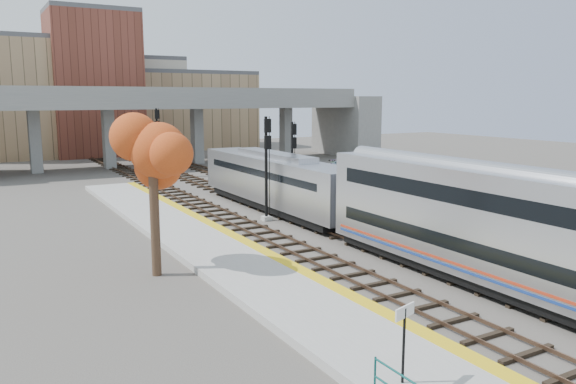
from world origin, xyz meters
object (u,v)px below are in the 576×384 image
car_b (306,170)px  car_c (346,166)px  signal_mast_mid (293,166)px  signal_mast_near (267,170)px  car_a (312,173)px  locomotive (275,180)px  coach (550,241)px  tree (152,156)px  signal_mast_far (158,143)px

car_b → car_c: car_c is taller
signal_mast_mid → signal_mast_near: bearing=-138.8°
signal_mast_mid → car_a: size_ratio=1.74×
signal_mast_mid → car_b: bearing=55.3°
signal_mast_near → car_a: signal_mast_near is taller
locomotive → coach: bearing=-90.0°
signal_mast_near → tree: 13.03m
locomotive → signal_mast_mid: size_ratio=2.93×
signal_mast_far → car_b: size_ratio=2.25×
coach → tree: size_ratio=3.27×
locomotive → car_a: (10.85, 12.25, -1.60)m
locomotive → signal_mast_near: bearing=-127.6°
coach → car_b: bearing=72.3°
tree → signal_mast_far: bearing=73.0°
car_c → coach: bearing=-131.5°
coach → signal_mast_near: size_ratio=3.54×
car_c → signal_mast_mid: bearing=-152.9°
locomotive → signal_mast_mid: 2.34m
coach → car_c: coach is taller
locomotive → tree: bearing=-138.5°
coach → car_a: 36.57m
signal_mast_near → signal_mast_mid: 5.47m
signal_mast_far → signal_mast_mid: bearing=-79.1°
coach → signal_mast_near: bearing=96.0°
signal_mast_mid → tree: 18.47m
coach → car_a: size_ratio=6.71×
car_a → signal_mast_near: bearing=-112.6°
signal_mast_mid → signal_mast_far: signal_mast_far is taller
tree → car_c: bearing=41.8°
car_b → car_c: bearing=-7.1°
locomotive → signal_mast_far: size_ratio=2.64×
car_a → car_b: (1.31, 3.31, -0.11)m
locomotive → signal_mast_far: bearing=95.4°
signal_mast_mid → tree: size_ratio=0.85×
signal_mast_far → car_c: bearing=-16.6°
signal_mast_far → car_b: bearing=-24.7°
car_a → locomotive: bearing=-113.3°
tree → car_b: bearing=47.3°
locomotive → car_c: locomotive is taller
signal_mast_near → car_a: (12.95, 14.97, -2.83)m
locomotive → signal_mast_mid: bearing=23.5°
tree → car_b: tree is taller
locomotive → car_a: bearing=48.5°
locomotive → car_b: locomotive is taller
coach → signal_mast_far: size_ratio=3.47×
car_a → car_b: car_a is taller
coach → tree: 17.22m
tree → signal_mast_mid: bearing=39.4°
locomotive → car_c: (17.96, 16.16, -1.65)m
car_c → car_a: bearing=-167.8°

